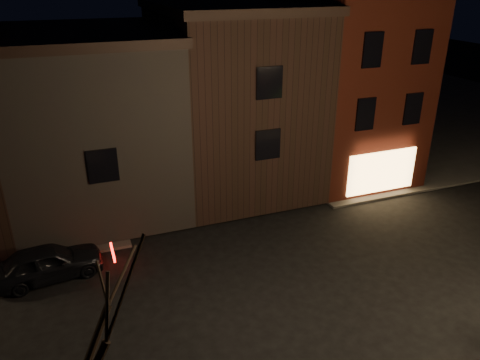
% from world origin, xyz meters
% --- Properties ---
extents(ground, '(120.00, 120.00, 0.00)m').
position_xyz_m(ground, '(0.00, 0.00, 0.00)').
color(ground, black).
rests_on(ground, ground).
extents(sidewalk_far_right, '(30.00, 30.00, 0.12)m').
position_xyz_m(sidewalk_far_right, '(20.00, 20.00, 0.06)').
color(sidewalk_far_right, '#2D2B28').
rests_on(sidewalk_far_right, ground).
extents(corner_building, '(6.50, 8.50, 10.50)m').
position_xyz_m(corner_building, '(8.00, 9.47, 5.40)').
color(corner_building, '#44140C').
rests_on(corner_building, ground).
extents(row_building_a, '(7.30, 10.30, 9.40)m').
position_xyz_m(row_building_a, '(1.50, 10.50, 4.83)').
color(row_building_a, black).
rests_on(row_building_a, ground).
extents(row_building_b, '(7.80, 10.30, 8.40)m').
position_xyz_m(row_building_b, '(-5.75, 10.50, 4.33)').
color(row_building_b, black).
rests_on(row_building_b, ground).
extents(parked_car_a, '(4.23, 2.13, 1.38)m').
position_xyz_m(parked_car_a, '(-8.30, 3.91, 0.69)').
color(parked_car_a, black).
rests_on(parked_car_a, ground).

